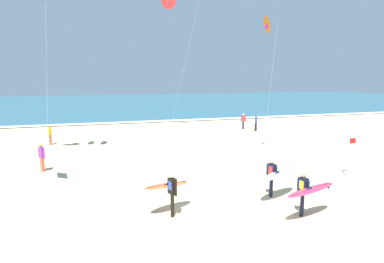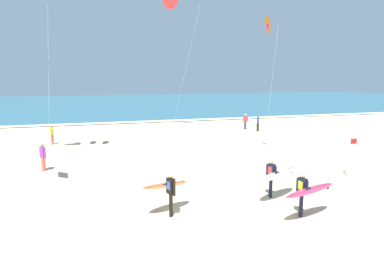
% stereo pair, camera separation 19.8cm
% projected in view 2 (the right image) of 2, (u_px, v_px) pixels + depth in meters
% --- Properties ---
extents(ground_plane, '(160.00, 160.00, 0.00)m').
position_uv_depth(ground_plane, '(231.00, 225.00, 11.39)').
color(ground_plane, '#D1BA8E').
extents(ocean_water, '(160.00, 60.00, 0.08)m').
position_uv_depth(ocean_water, '(124.00, 103.00, 65.45)').
color(ocean_water, '#2D6075').
rests_on(ocean_water, ground).
extents(shoreline_foam, '(160.00, 1.47, 0.01)m').
position_uv_depth(shoreline_foam, '(141.00, 122.00, 37.25)').
color(shoreline_foam, white).
rests_on(shoreline_foam, ocean_water).
extents(surfer_lead, '(2.40, 1.50, 1.71)m').
position_uv_depth(surfer_lead, '(275.00, 175.00, 13.83)').
color(surfer_lead, black).
rests_on(surfer_lead, ground).
extents(surfer_trailing, '(2.08, 1.30, 1.71)m').
position_uv_depth(surfer_trailing, '(168.00, 188.00, 12.14)').
color(surfer_trailing, black).
rests_on(surfer_trailing, ground).
extents(surfer_third, '(2.46, 1.15, 1.71)m').
position_uv_depth(surfer_third, '(306.00, 191.00, 11.88)').
color(surfer_third, black).
rests_on(surfer_third, ground).
extents(kite_delta_amber_mid, '(0.69, 2.48, 9.05)m').
position_uv_depth(kite_delta_amber_mid, '(269.00, 25.00, 20.01)').
color(kite_delta_amber_mid, orange).
rests_on(kite_delta_amber_mid, ground).
extents(kite_delta_scarlet_high, '(3.34, 1.42, 12.86)m').
position_uv_depth(kite_delta_scarlet_high, '(171.00, 2.00, 29.35)').
color(kite_delta_scarlet_high, red).
rests_on(kite_delta_scarlet_high, ground).
extents(bystander_yellow_top, '(0.22, 0.50, 1.59)m').
position_uv_depth(bystander_yellow_top, '(52.00, 134.00, 24.92)').
color(bystander_yellow_top, '#D8593F').
rests_on(bystander_yellow_top, ground).
extents(bystander_blue_top, '(0.33, 0.42, 1.59)m').
position_uv_depth(bystander_blue_top, '(258.00, 123.00, 31.09)').
color(bystander_blue_top, black).
rests_on(bystander_blue_top, ground).
extents(bystander_red_top, '(0.47, 0.29, 1.59)m').
position_uv_depth(bystander_red_top, '(245.00, 121.00, 32.30)').
color(bystander_red_top, '#2D334C').
rests_on(bystander_red_top, ground).
extents(bystander_purple_top, '(0.37, 0.39, 1.59)m').
position_uv_depth(bystander_purple_top, '(43.00, 157.00, 17.85)').
color(bystander_purple_top, '#D8593F').
rests_on(bystander_purple_top, ground).
extents(lifeguard_flag, '(0.45, 0.05, 2.10)m').
position_uv_depth(lifeguard_flag, '(350.00, 153.00, 16.81)').
color(lifeguard_flag, silver).
rests_on(lifeguard_flag, ground).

